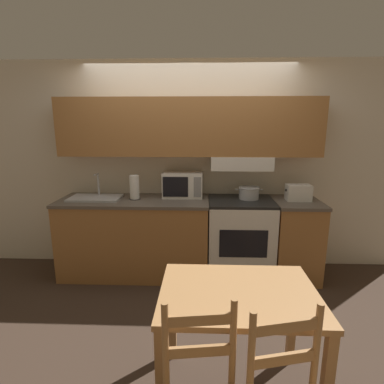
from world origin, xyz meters
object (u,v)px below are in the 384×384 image
(stove_range, at_px, (240,238))
(dining_table, at_px, (238,308))
(sink_basin, at_px, (95,197))
(cooking_pot, at_px, (249,192))
(microwave, at_px, (183,185))
(toaster, at_px, (298,192))
(paper_towel_roll, at_px, (134,187))

(stove_range, distance_m, dining_table, 1.71)
(sink_basin, bearing_deg, dining_table, -48.08)
(dining_table, bearing_deg, cooking_pot, 79.82)
(microwave, xyz_separation_m, dining_table, (0.48, -1.82, -0.44))
(cooking_pot, xyz_separation_m, microwave, (-0.79, 0.07, 0.07))
(stove_range, bearing_deg, toaster, 0.99)
(paper_towel_roll, bearing_deg, stove_range, -0.02)
(stove_range, relative_size, toaster, 3.29)
(toaster, bearing_deg, dining_table, -117.28)
(microwave, xyz_separation_m, paper_towel_roll, (-0.56, -0.14, -0.01))
(cooking_pot, height_order, toaster, toaster)
(cooking_pot, distance_m, dining_table, 1.81)
(microwave, distance_m, sink_basin, 1.05)
(stove_range, height_order, toaster, toaster)
(sink_basin, bearing_deg, stove_range, 0.21)
(paper_towel_roll, bearing_deg, dining_table, -58.44)
(cooking_pot, relative_size, toaster, 1.14)
(cooking_pot, distance_m, toaster, 0.56)
(toaster, distance_m, paper_towel_roll, 1.91)
(stove_range, xyz_separation_m, toaster, (0.66, 0.01, 0.56))
(toaster, xyz_separation_m, sink_basin, (-2.38, -0.02, -0.08))
(stove_range, height_order, paper_towel_roll, paper_towel_roll)
(dining_table, bearing_deg, toaster, 62.72)
(cooking_pot, xyz_separation_m, sink_basin, (-1.82, -0.07, -0.06))
(stove_range, xyz_separation_m, paper_towel_roll, (-1.25, 0.00, 0.61))
(cooking_pot, bearing_deg, microwave, 174.63)
(microwave, height_order, paper_towel_roll, microwave)
(toaster, xyz_separation_m, paper_towel_roll, (-1.91, -0.01, 0.05))
(dining_table, bearing_deg, microwave, 104.62)
(stove_range, relative_size, microwave, 1.97)
(toaster, distance_m, sink_basin, 2.38)
(toaster, xyz_separation_m, dining_table, (-0.87, -1.69, -0.38))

